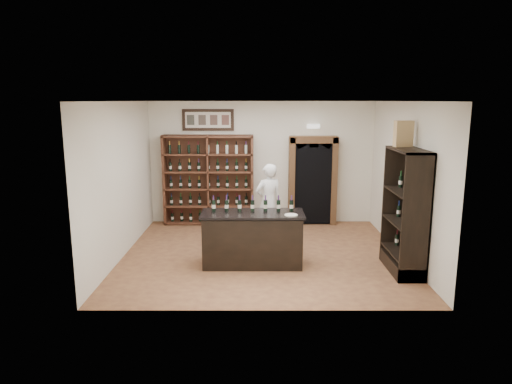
{
  "coord_description": "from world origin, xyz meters",
  "views": [
    {
      "loc": [
        -0.13,
        -8.69,
        3.02
      ],
      "look_at": [
        -0.14,
        0.3,
        1.21
      ],
      "focal_mm": 32.0,
      "sensor_mm": 36.0,
      "label": 1
    }
  ],
  "objects_px": {
    "tasting_counter": "(253,239)",
    "counter_bottle_0": "(214,205)",
    "wine_shelf": "(209,180)",
    "wine_crate": "(403,134)",
    "shopkeeper": "(268,202)",
    "side_cabinet": "(406,230)"
  },
  "relations": [
    {
      "from": "wine_shelf",
      "to": "side_cabinet",
      "type": "height_order",
      "value": "same"
    },
    {
      "from": "shopkeeper",
      "to": "wine_crate",
      "type": "distance_m",
      "value": 3.25
    },
    {
      "from": "counter_bottle_0",
      "to": "side_cabinet",
      "type": "relative_size",
      "value": 0.14
    },
    {
      "from": "shopkeeper",
      "to": "tasting_counter",
      "type": "bearing_deg",
      "value": 54.49
    },
    {
      "from": "counter_bottle_0",
      "to": "shopkeeper",
      "type": "relative_size",
      "value": 0.18
    },
    {
      "from": "counter_bottle_0",
      "to": "wine_crate",
      "type": "bearing_deg",
      "value": -0.76
    },
    {
      "from": "tasting_counter",
      "to": "shopkeeper",
      "type": "relative_size",
      "value": 1.12
    },
    {
      "from": "side_cabinet",
      "to": "shopkeeper",
      "type": "distance_m",
      "value": 3.09
    },
    {
      "from": "tasting_counter",
      "to": "counter_bottle_0",
      "type": "bearing_deg",
      "value": 170.54
    },
    {
      "from": "side_cabinet",
      "to": "shopkeeper",
      "type": "xyz_separation_m",
      "value": [
        -2.39,
        1.95,
        0.08
      ]
    },
    {
      "from": "tasting_counter",
      "to": "shopkeeper",
      "type": "xyz_separation_m",
      "value": [
        0.34,
        1.65,
        0.34
      ]
    },
    {
      "from": "wine_shelf",
      "to": "wine_crate",
      "type": "bearing_deg",
      "value": -36.99
    },
    {
      "from": "wine_crate",
      "to": "shopkeeper",
      "type": "bearing_deg",
      "value": 136.54
    },
    {
      "from": "counter_bottle_0",
      "to": "shopkeeper",
      "type": "xyz_separation_m",
      "value": [
        1.06,
        1.53,
        -0.27
      ]
    },
    {
      "from": "counter_bottle_0",
      "to": "wine_crate",
      "type": "xyz_separation_m",
      "value": [
        3.41,
        -0.05,
        1.32
      ]
    },
    {
      "from": "counter_bottle_0",
      "to": "side_cabinet",
      "type": "xyz_separation_m",
      "value": [
        3.44,
        -0.42,
        -0.35
      ]
    },
    {
      "from": "tasting_counter",
      "to": "shopkeeper",
      "type": "bearing_deg",
      "value": 78.49
    },
    {
      "from": "shopkeeper",
      "to": "wine_crate",
      "type": "xyz_separation_m",
      "value": [
        2.36,
        -1.58,
        1.59
      ]
    },
    {
      "from": "side_cabinet",
      "to": "shopkeeper",
      "type": "height_order",
      "value": "side_cabinet"
    },
    {
      "from": "side_cabinet",
      "to": "shopkeeper",
      "type": "relative_size",
      "value": 1.31
    },
    {
      "from": "wine_shelf",
      "to": "shopkeeper",
      "type": "xyz_separation_m",
      "value": [
        1.44,
        -1.28,
        -0.26
      ]
    },
    {
      "from": "wine_shelf",
      "to": "counter_bottle_0",
      "type": "height_order",
      "value": "wine_shelf"
    }
  ]
}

